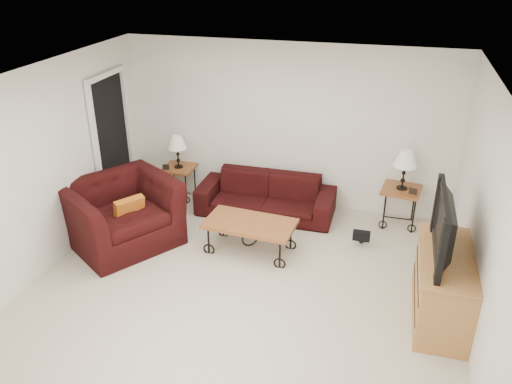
{
  "coord_description": "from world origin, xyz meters",
  "views": [
    {
      "loc": [
        1.49,
        -4.76,
        3.73
      ],
      "look_at": [
        0.0,
        0.7,
        1.0
      ],
      "focal_mm": 36.28,
      "sensor_mm": 36.0,
      "label": 1
    }
  ],
  "objects_px": {
    "television": "(452,227)",
    "backpack": "(362,229)",
    "lamp_right": "(404,170)",
    "armchair": "(122,213)",
    "lamp_left": "(178,151)",
    "tv_stand": "(443,287)",
    "sofa": "(266,196)",
    "side_table_right": "(399,207)",
    "side_table_left": "(180,182)",
    "coffee_table": "(250,237)"
  },
  "relations": [
    {
      "from": "side_table_right",
      "to": "tv_stand",
      "type": "relative_size",
      "value": 0.44
    },
    {
      "from": "armchair",
      "to": "television",
      "type": "relative_size",
      "value": 1.17
    },
    {
      "from": "lamp_left",
      "to": "television",
      "type": "xyz_separation_m",
      "value": [
        3.89,
        -2.02,
        0.33
      ]
    },
    {
      "from": "lamp_right",
      "to": "television",
      "type": "xyz_separation_m",
      "value": [
        0.47,
        -2.02,
        0.25
      ]
    },
    {
      "from": "sofa",
      "to": "lamp_left",
      "type": "relative_size",
      "value": 3.87
    },
    {
      "from": "lamp_right",
      "to": "tv_stand",
      "type": "bearing_deg",
      "value": -76.46
    },
    {
      "from": "coffee_table",
      "to": "television",
      "type": "relative_size",
      "value": 1.0
    },
    {
      "from": "coffee_table",
      "to": "backpack",
      "type": "relative_size",
      "value": 2.55
    },
    {
      "from": "backpack",
      "to": "lamp_right",
      "type": "bearing_deg",
      "value": 59.51
    },
    {
      "from": "armchair",
      "to": "backpack",
      "type": "xyz_separation_m",
      "value": [
        3.15,
        0.83,
        -0.22
      ]
    },
    {
      "from": "side_table_left",
      "to": "lamp_right",
      "type": "bearing_deg",
      "value": 0.0
    },
    {
      "from": "lamp_left",
      "to": "armchair",
      "type": "distance_m",
      "value": 1.56
    },
    {
      "from": "television",
      "to": "backpack",
      "type": "distance_m",
      "value": 1.86
    },
    {
      "from": "coffee_table",
      "to": "side_table_right",
      "type": "bearing_deg",
      "value": 34.09
    },
    {
      "from": "backpack",
      "to": "side_table_left",
      "type": "bearing_deg",
      "value": 170.68
    },
    {
      "from": "side_table_left",
      "to": "armchair",
      "type": "distance_m",
      "value": 1.54
    },
    {
      "from": "lamp_left",
      "to": "lamp_right",
      "type": "distance_m",
      "value": 3.42
    },
    {
      "from": "armchair",
      "to": "tv_stand",
      "type": "xyz_separation_m",
      "value": [
        4.11,
        -0.51,
        -0.05
      ]
    },
    {
      "from": "backpack",
      "to": "lamp_left",
      "type": "bearing_deg",
      "value": 170.68
    },
    {
      "from": "side_table_left",
      "to": "tv_stand",
      "type": "distance_m",
      "value": 4.4
    },
    {
      "from": "lamp_left",
      "to": "tv_stand",
      "type": "distance_m",
      "value": 4.42
    },
    {
      "from": "television",
      "to": "side_table_left",
      "type": "bearing_deg",
      "value": -117.45
    },
    {
      "from": "armchair",
      "to": "lamp_left",
      "type": "bearing_deg",
      "value": 26.77
    },
    {
      "from": "coffee_table",
      "to": "armchair",
      "type": "relative_size",
      "value": 0.85
    },
    {
      "from": "side_table_left",
      "to": "lamp_left",
      "type": "bearing_deg",
      "value": 0.0
    },
    {
      "from": "side_table_right",
      "to": "coffee_table",
      "type": "distance_m",
      "value": 2.28
    },
    {
      "from": "lamp_right",
      "to": "tv_stand",
      "type": "relative_size",
      "value": 0.44
    },
    {
      "from": "side_table_right",
      "to": "television",
      "type": "distance_m",
      "value": 2.24
    },
    {
      "from": "side_table_right",
      "to": "armchair",
      "type": "bearing_deg",
      "value": -157.31
    },
    {
      "from": "sofa",
      "to": "lamp_left",
      "type": "distance_m",
      "value": 1.56
    },
    {
      "from": "sofa",
      "to": "lamp_right",
      "type": "relative_size",
      "value": 3.53
    },
    {
      "from": "sofa",
      "to": "backpack",
      "type": "distance_m",
      "value": 1.57
    },
    {
      "from": "tv_stand",
      "to": "sofa",
      "type": "bearing_deg",
      "value": 142.94
    },
    {
      "from": "sofa",
      "to": "television",
      "type": "distance_m",
      "value": 3.15
    },
    {
      "from": "lamp_left",
      "to": "backpack",
      "type": "height_order",
      "value": "lamp_left"
    },
    {
      "from": "lamp_right",
      "to": "armchair",
      "type": "distance_m",
      "value": 3.94
    },
    {
      "from": "lamp_right",
      "to": "tv_stand",
      "type": "xyz_separation_m",
      "value": [
        0.49,
        -2.02,
        -0.48
      ]
    },
    {
      "from": "side_table_left",
      "to": "lamp_right",
      "type": "xyz_separation_m",
      "value": [
        3.42,
        0.0,
        0.6
      ]
    },
    {
      "from": "coffee_table",
      "to": "backpack",
      "type": "bearing_deg",
      "value": 22.65
    },
    {
      "from": "lamp_right",
      "to": "armchair",
      "type": "bearing_deg",
      "value": -157.31
    },
    {
      "from": "side_table_left",
      "to": "armchair",
      "type": "xyz_separation_m",
      "value": [
        -0.19,
        -1.51,
        0.18
      ]
    },
    {
      "from": "side_table_right",
      "to": "coffee_table",
      "type": "relative_size",
      "value": 0.49
    },
    {
      "from": "lamp_left",
      "to": "backpack",
      "type": "relative_size",
      "value": 1.15
    },
    {
      "from": "coffee_table",
      "to": "armchair",
      "type": "distance_m",
      "value": 1.76
    },
    {
      "from": "lamp_left",
      "to": "tv_stand",
      "type": "height_order",
      "value": "lamp_left"
    },
    {
      "from": "side_table_right",
      "to": "coffee_table",
      "type": "xyz_separation_m",
      "value": [
        -1.89,
        -1.28,
        -0.07
      ]
    },
    {
      "from": "side_table_left",
      "to": "coffee_table",
      "type": "relative_size",
      "value": 0.45
    },
    {
      "from": "lamp_right",
      "to": "television",
      "type": "distance_m",
      "value": 2.09
    },
    {
      "from": "lamp_left",
      "to": "armchair",
      "type": "xyz_separation_m",
      "value": [
        -0.19,
        -1.51,
        -0.35
      ]
    },
    {
      "from": "side_table_left",
      "to": "backpack",
      "type": "xyz_separation_m",
      "value": [
        2.96,
        -0.68,
        -0.03
      ]
    }
  ]
}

